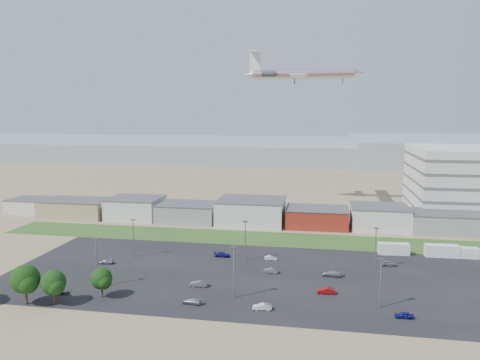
% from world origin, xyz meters
% --- Properties ---
extents(ground, '(700.00, 700.00, 0.00)m').
position_xyz_m(ground, '(0.00, 0.00, 0.00)').
color(ground, '#887056').
rests_on(ground, ground).
extents(parking_lot, '(120.00, 50.00, 0.01)m').
position_xyz_m(parking_lot, '(5.00, 20.00, 0.01)').
color(parking_lot, black).
rests_on(parking_lot, ground).
extents(grass_strip, '(160.00, 16.00, 0.02)m').
position_xyz_m(grass_strip, '(0.00, 52.00, 0.01)').
color(grass_strip, '#2F4C1C').
rests_on(grass_strip, ground).
extents(hills_backdrop, '(700.00, 200.00, 9.00)m').
position_xyz_m(hills_backdrop, '(40.00, 315.00, 4.50)').
color(hills_backdrop, gray).
rests_on(hills_backdrop, ground).
extents(building_row, '(170.00, 20.00, 8.00)m').
position_xyz_m(building_row, '(-17.00, 71.00, 4.00)').
color(building_row, silver).
rests_on(building_row, ground).
extents(box_trailer_a, '(8.08, 2.96, 2.98)m').
position_xyz_m(box_trailer_a, '(36.55, 42.57, 1.49)').
color(box_trailer_a, silver).
rests_on(box_trailer_a, ground).
extents(box_trailer_b, '(8.45, 2.82, 3.15)m').
position_xyz_m(box_trailer_b, '(48.56, 42.63, 1.57)').
color(box_trailer_b, silver).
rests_on(box_trailer_b, ground).
extents(box_trailer_c, '(7.30, 2.30, 2.74)m').
position_xyz_m(box_trailer_c, '(53.90, 42.67, 1.37)').
color(box_trailer_c, silver).
rests_on(box_trailer_c, ground).
extents(tree_mid, '(6.01, 6.01, 9.02)m').
position_xyz_m(tree_mid, '(-39.03, -4.04, 4.51)').
color(tree_mid, black).
rests_on(tree_mid, ground).
extents(tree_right, '(5.19, 5.19, 7.79)m').
position_xyz_m(tree_right, '(-33.62, -3.14, 3.89)').
color(tree_right, black).
rests_on(tree_right, ground).
extents(tree_near, '(4.62, 4.62, 6.93)m').
position_xyz_m(tree_near, '(-26.05, 1.82, 3.47)').
color(tree_near, black).
rests_on(tree_near, ground).
extents(lightpole_front_l, '(1.25, 0.52, 10.63)m').
position_xyz_m(lightpole_front_l, '(-29.69, 7.04, 5.32)').
color(lightpole_front_l, slate).
rests_on(lightpole_front_l, ground).
extents(lightpole_front_m, '(1.25, 0.52, 10.66)m').
position_xyz_m(lightpole_front_m, '(0.41, 6.31, 5.33)').
color(lightpole_front_m, slate).
rests_on(lightpole_front_m, ground).
extents(lightpole_front_r, '(1.15, 0.48, 9.74)m').
position_xyz_m(lightpole_front_r, '(28.90, 6.42, 4.87)').
color(lightpole_front_r, slate).
rests_on(lightpole_front_r, ground).
extents(lightpole_back_l, '(1.17, 0.49, 9.95)m').
position_xyz_m(lightpole_back_l, '(-30.37, 28.42, 4.97)').
color(lightpole_back_l, slate).
rests_on(lightpole_back_l, ground).
extents(lightpole_back_m, '(1.20, 0.50, 10.18)m').
position_xyz_m(lightpole_back_m, '(-1.32, 30.60, 5.09)').
color(lightpole_back_m, slate).
rests_on(lightpole_back_m, ground).
extents(lightpole_back_r, '(1.19, 0.49, 10.09)m').
position_xyz_m(lightpole_back_r, '(30.43, 29.76, 5.05)').
color(lightpole_back_r, slate).
rests_on(lightpole_back_r, ground).
extents(airliner, '(48.09, 33.18, 14.06)m').
position_xyz_m(airliner, '(9.01, 104.24, 52.12)').
color(airliner, silver).
extents(parked_car_1, '(3.84, 1.48, 1.25)m').
position_xyz_m(parked_car_1, '(18.87, 11.76, 0.62)').
color(parked_car_1, maroon).
rests_on(parked_car_1, ground).
extents(parked_car_2, '(3.36, 1.44, 1.13)m').
position_xyz_m(parked_car_2, '(32.82, 2.40, 0.57)').
color(parked_car_2, navy).
rests_on(parked_car_2, ground).
extents(parked_car_3, '(4.07, 2.04, 1.13)m').
position_xyz_m(parked_car_3, '(-7.12, 1.74, 0.57)').
color(parked_car_3, '#A5A5AA').
rests_on(parked_car_3, ground).
extents(parked_car_4, '(3.93, 1.52, 1.28)m').
position_xyz_m(parked_car_4, '(-8.24, 11.01, 0.64)').
color(parked_car_4, '#595B5E').
rests_on(parked_car_4, ground).
extents(parked_car_5, '(3.75, 1.89, 1.23)m').
position_xyz_m(parked_car_5, '(-34.89, 21.80, 0.61)').
color(parked_car_5, '#A5A5AA').
rests_on(parked_car_5, ground).
extents(parked_car_6, '(4.20, 1.75, 1.21)m').
position_xyz_m(parked_car_6, '(-7.77, 32.46, 0.61)').
color(parked_car_6, navy).
rests_on(parked_car_6, ground).
extents(parked_car_7, '(3.58, 1.61, 1.14)m').
position_xyz_m(parked_car_7, '(6.17, 22.39, 0.57)').
color(parked_car_7, '#595B5E').
rests_on(parked_car_7, ground).
extents(parked_car_8, '(3.74, 1.81, 1.23)m').
position_xyz_m(parked_car_8, '(34.07, 32.50, 0.62)').
color(parked_car_8, '#A5A5AA').
rests_on(parked_car_8, ground).
extents(parked_car_10, '(3.95, 1.62, 1.15)m').
position_xyz_m(parked_car_10, '(-35.68, 2.11, 0.57)').
color(parked_car_10, '#595B5E').
rests_on(parked_car_10, ground).
extents(parked_car_11, '(3.32, 1.28, 1.08)m').
position_xyz_m(parked_car_11, '(5.11, 31.97, 0.54)').
color(parked_car_11, silver).
rests_on(parked_car_11, ground).
extents(parked_car_12, '(4.65, 2.33, 1.30)m').
position_xyz_m(parked_car_12, '(20.07, 22.59, 0.65)').
color(parked_car_12, '#A5A5AA').
rests_on(parked_car_12, ground).
extents(parked_car_13, '(3.78, 1.68, 1.20)m').
position_xyz_m(parked_car_13, '(6.80, 1.43, 0.60)').
color(parked_car_13, silver).
rests_on(parked_car_13, ground).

